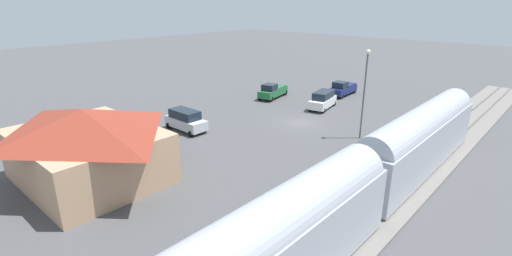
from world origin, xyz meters
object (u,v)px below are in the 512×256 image
at_px(pedestrian_on_platform, 413,118).
at_px(light_pole_near_platform, 365,85).
at_px(pickup_navy, 343,88).
at_px(pickup_green, 273,91).
at_px(station_building, 87,144).
at_px(suv_silver, 186,120).
at_px(suv_white, 323,100).

bearing_deg(pedestrian_on_platform, light_pole_near_platform, 65.05).
relative_size(pedestrian_on_platform, pickup_navy, 0.31).
distance_m(pickup_navy, pickup_green, 10.28).
height_order(station_building, light_pole_near_platform, light_pole_near_platform).
bearing_deg(pickup_green, pickup_navy, -129.75).
height_order(pickup_navy, suv_silver, suv_silver).
relative_size(pedestrian_on_platform, suv_silver, 0.35).
bearing_deg(pickup_green, pedestrian_on_platform, 178.89).
xyz_separation_m(suv_white, light_pole_near_platform, (-8.52, 6.59, 4.27)).
bearing_deg(pickup_navy, pedestrian_on_platform, 147.37).
xyz_separation_m(pedestrian_on_platform, light_pole_near_platform, (2.85, 6.12, 4.14)).
xyz_separation_m(suv_silver, light_pole_near_platform, (-14.77, -10.17, 4.27)).
bearing_deg(station_building, suv_silver, -73.22).
xyz_separation_m(pickup_navy, pickup_green, (6.58, 7.91, 0.00)).
xyz_separation_m(station_building, suv_silver, (3.57, -11.84, -1.76)).
xyz_separation_m(pickup_green, light_pole_near_platform, (-16.67, 6.50, 4.39)).
height_order(pedestrian_on_platform, pickup_green, pickup_green).
relative_size(pedestrian_on_platform, suv_white, 0.33).
bearing_deg(station_building, pickup_green, -79.14).
height_order(pickup_navy, light_pole_near_platform, light_pole_near_platform).
xyz_separation_m(pedestrian_on_platform, suv_silver, (17.62, 16.29, -0.13)).
xyz_separation_m(pickup_navy, light_pole_near_platform, (-10.09, 14.41, 4.39)).
xyz_separation_m(suv_white, pickup_navy, (1.58, -7.82, -0.12)).
height_order(suv_silver, light_pole_near_platform, light_pole_near_platform).
height_order(suv_white, pickup_navy, suv_white).
relative_size(station_building, light_pole_near_platform, 1.35).
distance_m(suv_white, pickup_green, 8.15).
bearing_deg(suv_silver, pickup_navy, -100.77).
relative_size(station_building, pedestrian_on_platform, 6.90).
bearing_deg(station_building, light_pole_near_platform, -116.97).
bearing_deg(light_pole_near_platform, suv_silver, 34.55).
bearing_deg(pedestrian_on_platform, station_building, 63.46).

